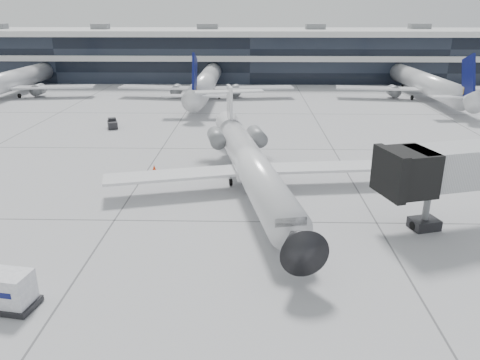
{
  "coord_description": "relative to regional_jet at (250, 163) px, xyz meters",
  "views": [
    {
      "loc": [
        0.46,
        -32.4,
        15.08
      ],
      "look_at": [
        -0.41,
        2.14,
        2.6
      ],
      "focal_mm": 35.0,
      "sensor_mm": 36.0,
      "label": 1
    }
  ],
  "objects": [
    {
      "name": "ground",
      "position": [
        -0.38,
        -6.91,
        -2.51
      ],
      "size": [
        220.0,
        220.0,
        0.0
      ],
      "primitive_type": "plane",
      "color": "#9B9B9D",
      "rests_on": "ground"
    },
    {
      "name": "bg_jet_right",
      "position": [
        31.62,
        48.09,
        -2.51
      ],
      "size": [
        32.0,
        40.0,
        9.6
      ],
      "primitive_type": null,
      "color": "silver",
      "rests_on": "ground"
    },
    {
      "name": "terminal",
      "position": [
        -0.38,
        75.09,
        2.49
      ],
      "size": [
        170.0,
        22.0,
        10.0
      ],
      "primitive_type": "cube",
      "color": "black",
      "rests_on": "ground"
    },
    {
      "name": "traffic_cone",
      "position": [
        -9.66,
        4.96,
        -2.22
      ],
      "size": [
        0.48,
        0.48,
        0.61
      ],
      "rotation": [
        0.0,
        0.0,
        -0.17
      ],
      "color": "#EE380C",
      "rests_on": "ground"
    },
    {
      "name": "bg_jet_center",
      "position": [
        -8.38,
        48.09,
        -2.51
      ],
      "size": [
        32.0,
        40.0,
        9.6
      ],
      "primitive_type": null,
      "color": "silver",
      "rests_on": "ground"
    },
    {
      "name": "regional_jet",
      "position": [
        0.0,
        0.0,
        0.0
      ],
      "size": [
        25.45,
        31.72,
        7.36
      ],
      "rotation": [
        0.0,
        0.0,
        0.19
      ],
      "color": "white",
      "rests_on": "ground"
    },
    {
      "name": "cargo_uld",
      "position": [
        -12.71,
        -18.2,
        -1.49
      ],
      "size": [
        2.76,
        2.22,
        2.04
      ],
      "rotation": [
        0.0,
        0.0,
        -0.16
      ],
      "color": "black",
      "rests_on": "ground"
    },
    {
      "name": "far_tug",
      "position": [
        -18.97,
        23.01,
        -1.92
      ],
      "size": [
        1.88,
        2.38,
        1.33
      ],
      "rotation": [
        0.0,
        0.0,
        0.35
      ],
      "color": "black",
      "rests_on": "ground"
    },
    {
      "name": "bg_jet_left",
      "position": [
        -45.38,
        48.09,
        -2.51
      ],
      "size": [
        32.0,
        40.0,
        9.6
      ],
      "primitive_type": null,
      "color": "silver",
      "rests_on": "ground"
    }
  ]
}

